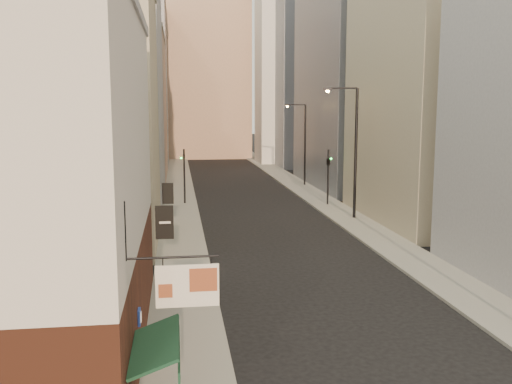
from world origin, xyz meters
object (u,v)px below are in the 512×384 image
(traffic_light_left, at_px, (184,164))
(traffic_light_right, at_px, (328,163))
(clock_tower, at_px, (208,56))
(streetlamp_mid, at_px, (352,145))
(white_tower, at_px, (284,43))
(streetlamp_far, at_px, (303,140))

(traffic_light_left, relative_size, traffic_light_right, 1.00)
(clock_tower, distance_m, streetlamp_mid, 62.40)
(traffic_light_left, bearing_deg, streetlamp_mid, 134.57)
(streetlamp_mid, bearing_deg, clock_tower, 105.36)
(white_tower, bearing_deg, clock_tower, 128.16)
(white_tower, xyz_separation_m, traffic_light_left, (-16.08, -38.12, -14.98))
(clock_tower, height_order, traffic_light_left, clock_tower)
(white_tower, height_order, streetlamp_far, white_tower)
(streetlamp_mid, bearing_deg, traffic_light_left, 153.91)
(traffic_light_right, bearing_deg, white_tower, -73.32)
(streetlamp_far, bearing_deg, traffic_light_right, -80.97)
(traffic_light_left, distance_m, traffic_light_right, 12.77)
(streetlamp_mid, bearing_deg, white_tower, 94.08)
(clock_tower, xyz_separation_m, traffic_light_right, (7.45, -54.53, -13.85))
(streetlamp_mid, distance_m, streetlamp_far, 19.44)
(white_tower, bearing_deg, streetlamp_mid, -94.12)
(streetlamp_far, xyz_separation_m, traffic_light_right, (-0.65, -13.16, -1.37))
(white_tower, relative_size, traffic_light_left, 8.30)
(white_tower, xyz_separation_m, streetlamp_far, (-2.89, -27.37, -13.45))
(streetlamp_mid, xyz_separation_m, traffic_light_left, (-12.71, 8.67, -2.16))
(streetlamp_mid, relative_size, traffic_light_right, 2.03)
(clock_tower, xyz_separation_m, streetlamp_far, (8.11, -41.37, -12.48))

